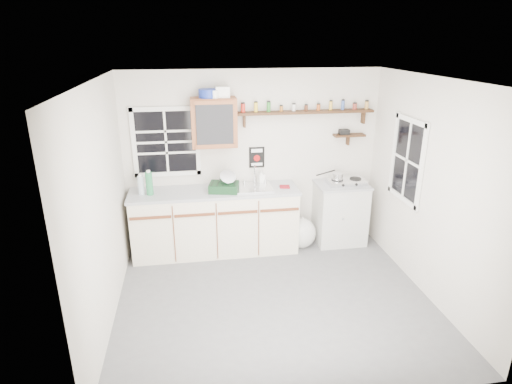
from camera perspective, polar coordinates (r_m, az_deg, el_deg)
room at (r=4.62m, az=2.61°, el=-0.92°), size 3.64×3.24×2.54m
main_cabinet at (r=6.04m, az=-5.43°, el=-3.86°), size 2.31×0.63×0.92m
right_cabinet at (r=6.43m, az=11.12°, el=-2.72°), size 0.73×0.57×0.91m
sink at (r=5.93m, az=-0.40°, el=0.63°), size 0.52×0.44×0.29m
upper_cabinet at (r=5.78m, az=-5.63°, el=9.21°), size 0.60×0.32×0.65m
upper_cabinet_clutter at (r=5.72m, az=-5.69°, el=13.00°), size 0.40×0.24×0.14m
spice_shelf at (r=6.03m, az=6.61°, el=10.64°), size 1.91×0.18×0.35m
secondary_shelf at (r=6.31m, az=12.11°, el=7.48°), size 0.45×0.16×0.24m
warning_sign at (r=6.10m, az=0.11°, el=4.64°), size 0.22×0.02×0.30m
window_back at (r=5.97m, az=-11.90°, el=6.54°), size 0.93×0.03×0.98m
window_right at (r=5.66m, az=19.54°, el=4.01°), size 0.03×0.78×1.08m
water_bottles at (r=5.82m, az=-14.46°, el=1.05°), size 0.20×0.11×0.34m
dish_rack at (r=5.79m, az=-4.14°, el=0.98°), size 0.44×0.37×0.29m
soap_bottle at (r=6.10m, az=0.70°, el=2.09°), size 0.11×0.11×0.20m
rag at (r=5.97m, az=3.85°, el=0.71°), size 0.15×0.14×0.02m
hotplate at (r=6.26m, az=11.93°, el=1.39°), size 0.55×0.30×0.08m
saucepan at (r=6.19m, az=10.73°, el=2.06°), size 0.34×0.27×0.16m
trash_bag at (r=6.29m, az=6.02°, el=-5.43°), size 0.43×0.39×0.49m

